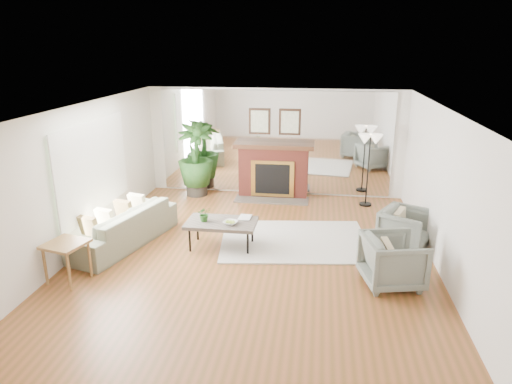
# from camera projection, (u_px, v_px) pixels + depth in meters

# --- Properties ---
(ground) EXTENTS (7.00, 7.00, 0.00)m
(ground) POSITION_uv_depth(u_px,v_px,m) (253.00, 256.00, 7.80)
(ground) COLOR brown
(ground) RESTS_ON ground
(wall_left) EXTENTS (0.02, 7.00, 2.50)m
(wall_left) POSITION_uv_depth(u_px,v_px,m) (81.00, 179.00, 7.82)
(wall_left) COLOR silver
(wall_left) RESTS_ON ground
(wall_right) EXTENTS (0.02, 7.00, 2.50)m
(wall_right) POSITION_uv_depth(u_px,v_px,m) (445.00, 194.00, 7.02)
(wall_right) COLOR silver
(wall_right) RESTS_ON ground
(wall_back) EXTENTS (6.00, 0.02, 2.50)m
(wall_back) POSITION_uv_depth(u_px,v_px,m) (275.00, 142.00, 10.70)
(wall_back) COLOR silver
(wall_back) RESTS_ON ground
(mirror_panel) EXTENTS (5.40, 0.04, 2.40)m
(mirror_panel) POSITION_uv_depth(u_px,v_px,m) (275.00, 143.00, 10.69)
(mirror_panel) COLOR silver
(mirror_panel) RESTS_ON wall_back
(window_panel) EXTENTS (0.04, 2.40, 1.50)m
(window_panel) POSITION_uv_depth(u_px,v_px,m) (93.00, 167.00, 8.16)
(window_panel) COLOR #B2E09E
(window_panel) RESTS_ON wall_left
(fireplace) EXTENTS (1.85, 0.83, 2.05)m
(fireplace) POSITION_uv_depth(u_px,v_px,m) (273.00, 169.00, 10.67)
(fireplace) COLOR maroon
(fireplace) RESTS_ON ground
(area_rug) EXTENTS (2.87, 2.21, 0.03)m
(area_rug) POSITION_uv_depth(u_px,v_px,m) (294.00, 240.00, 8.37)
(area_rug) COLOR silver
(area_rug) RESTS_ON ground
(coffee_table) EXTENTS (1.23, 0.72, 0.49)m
(coffee_table) POSITION_uv_depth(u_px,v_px,m) (221.00, 224.00, 8.00)
(coffee_table) COLOR #574F44
(coffee_table) RESTS_ON ground
(sofa) EXTENTS (1.48, 2.45, 0.67)m
(sofa) POSITION_uv_depth(u_px,v_px,m) (121.00, 226.00, 8.20)
(sofa) COLOR gray
(sofa) RESTS_ON ground
(armchair_back) EXTENTS (1.07, 1.07, 0.73)m
(armchair_back) POSITION_uv_depth(u_px,v_px,m) (405.00, 229.00, 7.98)
(armchair_back) COLOR slate
(armchair_back) RESTS_ON ground
(armchair_front) EXTENTS (1.01, 0.99, 0.77)m
(armchair_front) POSITION_uv_depth(u_px,v_px,m) (393.00, 261.00, 6.77)
(armchair_front) COLOR slate
(armchair_front) RESTS_ON ground
(side_table) EXTENTS (0.67, 0.67, 0.63)m
(side_table) POSITION_uv_depth(u_px,v_px,m) (66.00, 249.00, 6.82)
(side_table) COLOR olive
(side_table) RESTS_ON ground
(potted_ficus) EXTENTS (1.07, 1.07, 1.73)m
(potted_ficus) POSITION_uv_depth(u_px,v_px,m) (196.00, 157.00, 10.68)
(potted_ficus) COLOR black
(potted_ficus) RESTS_ON ground
(floor_lamp) EXTENTS (0.52, 0.29, 1.61)m
(floor_lamp) POSITION_uv_depth(u_px,v_px,m) (370.00, 145.00, 9.84)
(floor_lamp) COLOR black
(floor_lamp) RESTS_ON ground
(tabletop_plant) EXTENTS (0.30, 0.28, 0.27)m
(tabletop_plant) POSITION_uv_depth(u_px,v_px,m) (204.00, 214.00, 7.97)
(tabletop_plant) COLOR #2F5820
(tabletop_plant) RESTS_ON coffee_table
(fruit_bowl) EXTENTS (0.30, 0.30, 0.06)m
(fruit_bowl) POSITION_uv_depth(u_px,v_px,m) (230.00, 223.00, 7.86)
(fruit_bowl) COLOR olive
(fruit_bowl) RESTS_ON coffee_table
(book) EXTENTS (0.23, 0.30, 0.02)m
(book) POSITION_uv_depth(u_px,v_px,m) (239.00, 217.00, 8.16)
(book) COLOR olive
(book) RESTS_ON coffee_table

